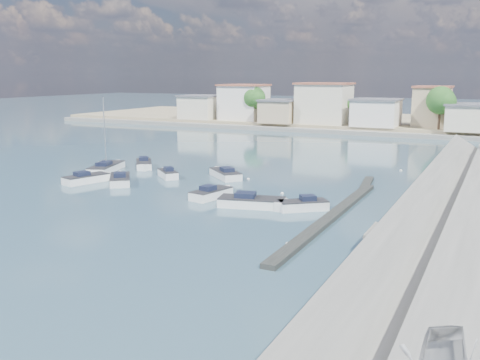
{
  "coord_description": "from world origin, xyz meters",
  "views": [
    {
      "loc": [
        18.93,
        -30.74,
        11.48
      ],
      "look_at": [
        -3.6,
        14.71,
        1.4
      ],
      "focal_mm": 40.0,
      "sensor_mm": 36.0,
      "label": 1
    }
  ],
  "objects_px": {
    "motorboat_e": "(88,179)",
    "motorboat_a": "(120,179)",
    "motorboat_f": "(167,174)",
    "motorboat_g": "(144,165)",
    "motorboat_d": "(300,206)",
    "motorboat_b": "(213,194)",
    "motorboat_h": "(255,203)",
    "sailboat": "(107,167)",
    "motorboat_c": "(225,174)"
  },
  "relations": [
    {
      "from": "motorboat_a",
      "to": "motorboat_b",
      "type": "distance_m",
      "value": 12.41
    },
    {
      "from": "motorboat_c",
      "to": "sailboat",
      "type": "distance_m",
      "value": 14.87
    },
    {
      "from": "motorboat_f",
      "to": "sailboat",
      "type": "distance_m",
      "value": 8.83
    },
    {
      "from": "motorboat_a",
      "to": "motorboat_d",
      "type": "xyz_separation_m",
      "value": [
        21.35,
        -2.43,
        -0.0
      ]
    },
    {
      "from": "motorboat_h",
      "to": "sailboat",
      "type": "xyz_separation_m",
      "value": [
        -23.51,
        8.33,
        0.03
      ]
    },
    {
      "from": "motorboat_a",
      "to": "motorboat_g",
      "type": "relative_size",
      "value": 1.08
    },
    {
      "from": "motorboat_c",
      "to": "motorboat_h",
      "type": "distance_m",
      "value": 14.07
    },
    {
      "from": "motorboat_a",
      "to": "motorboat_d",
      "type": "relative_size",
      "value": 1.21
    },
    {
      "from": "motorboat_a",
      "to": "motorboat_h",
      "type": "relative_size",
      "value": 0.8
    },
    {
      "from": "motorboat_b",
      "to": "motorboat_f",
      "type": "height_order",
      "value": "same"
    },
    {
      "from": "motorboat_e",
      "to": "sailboat",
      "type": "xyz_separation_m",
      "value": [
        -2.79,
        6.42,
        0.03
      ]
    },
    {
      "from": "motorboat_f",
      "to": "motorboat_g",
      "type": "distance_m",
      "value": 7.27
    },
    {
      "from": "motorboat_c",
      "to": "motorboat_g",
      "type": "distance_m",
      "value": 12.0
    },
    {
      "from": "motorboat_e",
      "to": "sailboat",
      "type": "bearing_deg",
      "value": 113.46
    },
    {
      "from": "motorboat_b",
      "to": "sailboat",
      "type": "relative_size",
      "value": 0.56
    },
    {
      "from": "motorboat_d",
      "to": "motorboat_g",
      "type": "distance_m",
      "value": 27.2
    },
    {
      "from": "sailboat",
      "to": "motorboat_b",
      "type": "bearing_deg",
      "value": -20.31
    },
    {
      "from": "motorboat_f",
      "to": "sailboat",
      "type": "height_order",
      "value": "sailboat"
    },
    {
      "from": "motorboat_g",
      "to": "motorboat_e",
      "type": "bearing_deg",
      "value": -89.45
    },
    {
      "from": "motorboat_d",
      "to": "motorboat_a",
      "type": "bearing_deg",
      "value": 173.5
    },
    {
      "from": "sailboat",
      "to": "motorboat_a",
      "type": "bearing_deg",
      "value": -40.34
    },
    {
      "from": "motorboat_d",
      "to": "sailboat",
      "type": "xyz_separation_m",
      "value": [
        -27.44,
        7.61,
        0.03
      ]
    },
    {
      "from": "sailboat",
      "to": "motorboat_g",
      "type": "bearing_deg",
      "value": 53.74
    },
    {
      "from": "motorboat_b",
      "to": "motorboat_d",
      "type": "xyz_separation_m",
      "value": [
        9.05,
        -0.8,
        -0.0
      ]
    },
    {
      "from": "motorboat_a",
      "to": "motorboat_e",
      "type": "distance_m",
      "value": 3.53
    },
    {
      "from": "motorboat_h",
      "to": "motorboat_b",
      "type": "bearing_deg",
      "value": 163.48
    },
    {
      "from": "motorboat_a",
      "to": "sailboat",
      "type": "height_order",
      "value": "sailboat"
    },
    {
      "from": "motorboat_d",
      "to": "sailboat",
      "type": "relative_size",
      "value": 0.48
    },
    {
      "from": "motorboat_c",
      "to": "motorboat_d",
      "type": "bearing_deg",
      "value": -38.56
    },
    {
      "from": "motorboat_f",
      "to": "motorboat_a",
      "type": "bearing_deg",
      "value": -118.95
    },
    {
      "from": "motorboat_c",
      "to": "motorboat_e",
      "type": "bearing_deg",
      "value": -142.73
    },
    {
      "from": "motorboat_b",
      "to": "motorboat_g",
      "type": "height_order",
      "value": "same"
    },
    {
      "from": "motorboat_f",
      "to": "motorboat_b",
      "type": "bearing_deg",
      "value": -34.5
    },
    {
      "from": "motorboat_e",
      "to": "motorboat_h",
      "type": "relative_size",
      "value": 0.83
    },
    {
      "from": "motorboat_e",
      "to": "motorboat_a",
      "type": "bearing_deg",
      "value": 20.65
    },
    {
      "from": "motorboat_b",
      "to": "motorboat_e",
      "type": "distance_m",
      "value": 15.61
    },
    {
      "from": "motorboat_b",
      "to": "motorboat_g",
      "type": "relative_size",
      "value": 1.04
    },
    {
      "from": "sailboat",
      "to": "motorboat_c",
      "type": "bearing_deg",
      "value": 10.07
    },
    {
      "from": "motorboat_f",
      "to": "motorboat_g",
      "type": "xyz_separation_m",
      "value": [
        -6.14,
        3.9,
        0.0
      ]
    },
    {
      "from": "motorboat_g",
      "to": "motorboat_h",
      "type": "relative_size",
      "value": 0.74
    },
    {
      "from": "motorboat_e",
      "to": "motorboat_h",
      "type": "xyz_separation_m",
      "value": [
        20.72,
        -1.91,
        0.0
      ]
    },
    {
      "from": "motorboat_f",
      "to": "motorboat_g",
      "type": "height_order",
      "value": "same"
    },
    {
      "from": "motorboat_g",
      "to": "motorboat_h",
      "type": "xyz_separation_m",
      "value": [
        20.82,
        -11.99,
        -0.0
      ]
    },
    {
      "from": "motorboat_b",
      "to": "motorboat_h",
      "type": "xyz_separation_m",
      "value": [
        5.12,
        -1.52,
        0.0
      ]
    },
    {
      "from": "motorboat_b",
      "to": "sailboat",
      "type": "height_order",
      "value": "sailboat"
    },
    {
      "from": "motorboat_d",
      "to": "motorboat_h",
      "type": "height_order",
      "value": "same"
    },
    {
      "from": "motorboat_a",
      "to": "motorboat_c",
      "type": "xyz_separation_m",
      "value": [
        8.55,
        7.77,
        0.0
      ]
    },
    {
      "from": "motorboat_c",
      "to": "motorboat_h",
      "type": "height_order",
      "value": "same"
    },
    {
      "from": "motorboat_b",
      "to": "motorboat_a",
      "type": "bearing_deg",
      "value": 172.43
    },
    {
      "from": "motorboat_a",
      "to": "motorboat_f",
      "type": "bearing_deg",
      "value": 61.05
    }
  ]
}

